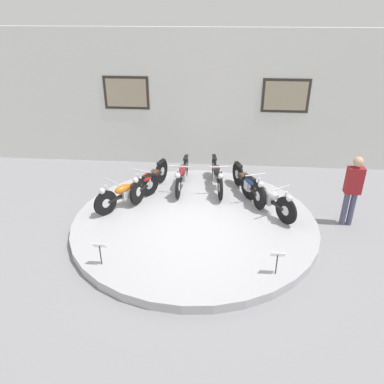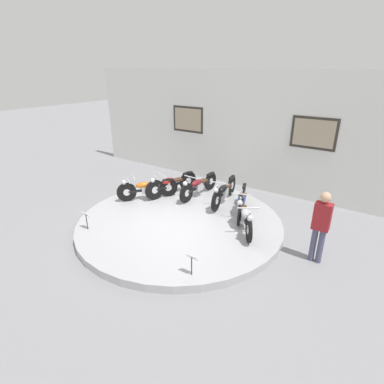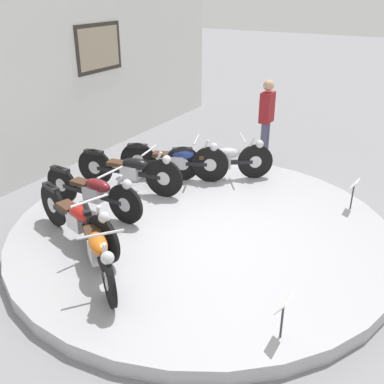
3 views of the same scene
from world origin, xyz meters
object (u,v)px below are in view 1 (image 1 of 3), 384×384
motorcycle_silver (268,197)px  info_placard_front_left (100,248)px  motorcycle_orange (127,192)px  visitor_standing (353,187)px  motorcycle_blue (248,183)px  motorcycle_maroon (182,174)px  motorcycle_black (217,175)px  info_placard_front_centre (277,258)px  motorcycle_red (149,179)px

motorcycle_silver → info_placard_front_left: 4.14m
motorcycle_orange → visitor_standing: 5.33m
motorcycle_silver → motorcycle_blue: bearing=121.0°
motorcycle_maroon → visitor_standing: size_ratio=1.15×
motorcycle_black → motorcycle_blue: motorcycle_black is taller
motorcycle_maroon → visitor_standing: (4.06, -1.26, 0.40)m
motorcycle_black → motorcycle_blue: bearing=-27.4°
motorcycle_orange → motorcycle_silver: size_ratio=0.94×
visitor_standing → info_placard_front_left: bearing=-156.9°
motorcycle_orange → info_placard_front_centre: motorcycle_orange is taller
motorcycle_silver → info_placard_front_centre: motorcycle_silver is taller
info_placard_front_centre → motorcycle_red: bearing=133.8°
motorcycle_orange → visitor_standing: size_ratio=0.91×
motorcycle_blue → info_placard_front_centre: 3.11m
motorcycle_orange → motorcycle_red: motorcycle_red is taller
motorcycle_maroon → motorcycle_black: 0.96m
motorcycle_blue → motorcycle_silver: 0.84m
motorcycle_maroon → motorcycle_black: motorcycle_black is taller
motorcycle_maroon → visitor_standing: bearing=-17.3°
info_placard_front_centre → motorcycle_orange: bearing=145.1°
motorcycle_red → motorcycle_maroon: 0.92m
motorcycle_maroon → motorcycle_orange: bearing=-137.7°
motorcycle_blue → info_placard_front_left: motorcycle_blue is taller
motorcycle_black → visitor_standing: bearing=-22.2°
motorcycle_maroon → info_placard_front_centre: motorcycle_maroon is taller
motorcycle_orange → motorcycle_blue: (3.02, 0.72, 0.02)m
info_placard_front_left → motorcycle_silver: bearing=34.9°
motorcycle_maroon → motorcycle_black: bearing=0.2°
motorcycle_orange → motorcycle_blue: 3.10m
info_placard_front_centre → visitor_standing: 2.98m
motorcycle_red → motorcycle_silver: bearing=-13.4°
motorcycle_orange → motorcycle_red: bearing=58.7°
motorcycle_silver → motorcycle_orange: bearing=180.0°
motorcycle_orange → motorcycle_maroon: bearing=42.3°
motorcycle_black → info_placard_front_left: bearing=-121.5°
motorcycle_maroon → visitor_standing: 4.28m
motorcycle_red → visitor_standing: visitor_standing is taller
motorcycle_blue → info_placard_front_centre: motorcycle_blue is taller
motorcycle_red → info_placard_front_left: motorcycle_red is taller
motorcycle_red → visitor_standing: 4.97m
motorcycle_red → motorcycle_blue: same height
motorcycle_red → info_placard_front_centre: size_ratio=3.80×
motorcycle_red → motorcycle_maroon: size_ratio=0.98×
motorcycle_black → info_placard_front_left: size_ratio=3.93×
motorcycle_orange → info_placard_front_left: motorcycle_orange is taller
info_placard_front_left → motorcycle_red: bearing=83.0°
motorcycle_black → motorcycle_blue: 0.92m
motorcycle_red → info_placard_front_centre: (2.96, -3.09, -0.03)m
motorcycle_maroon → info_placard_front_centre: bearing=-58.5°
visitor_standing → info_placard_front_centre: bearing=-130.5°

